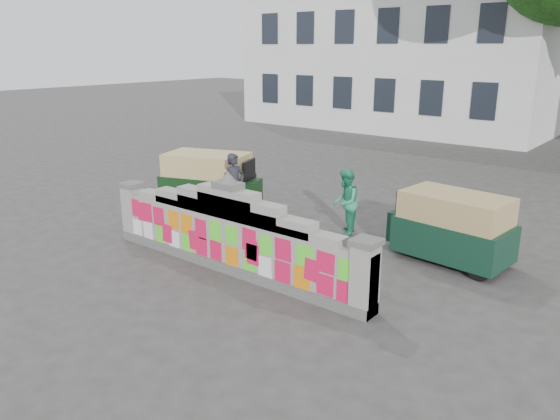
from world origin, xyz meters
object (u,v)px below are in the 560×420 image
(rickshaw_left, at_px, (210,180))
(cyclist_bike, at_px, (235,209))
(rickshaw_right, at_px, (451,227))
(cyclist_rider, at_px, (235,196))
(pedestrian, at_px, (345,202))

(rickshaw_left, bearing_deg, cyclist_bike, -44.23)
(cyclist_bike, distance_m, rickshaw_left, 1.85)
(rickshaw_right, bearing_deg, rickshaw_left, 9.12)
(cyclist_bike, bearing_deg, cyclist_rider, 0.00)
(cyclist_rider, relative_size, pedestrian, 1.01)
(cyclist_bike, relative_size, pedestrian, 1.13)
(cyclist_rider, bearing_deg, rickshaw_right, -69.68)
(cyclist_rider, bearing_deg, pedestrian, -55.43)
(rickshaw_right, bearing_deg, pedestrian, 4.14)
(cyclist_bike, bearing_deg, pedestrian, -55.43)
(pedestrian, xyz_separation_m, rickshaw_left, (-4.03, -0.44, 0.00))
(cyclist_rider, distance_m, pedestrian, 2.67)
(rickshaw_left, distance_m, rickshaw_right, 6.61)
(cyclist_rider, bearing_deg, rickshaw_left, 72.24)
(pedestrian, distance_m, rickshaw_right, 2.58)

